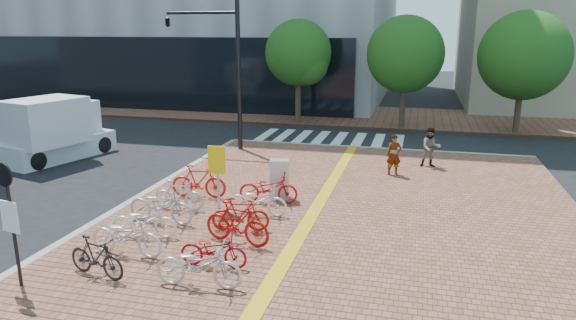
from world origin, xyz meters
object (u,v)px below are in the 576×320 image
(bike_11, at_px, (268,188))
(yellow_sign, at_px, (217,166))
(bike_0, at_px, (96,257))
(bike_10, at_px, (258,200))
(bike_5, at_px, (199,181))
(pedestrian_b, at_px, (431,147))
(bike_2, at_px, (144,221))
(pedestrian_a, at_px, (394,155))
(bike_6, at_px, (199,265))
(bike_7, at_px, (213,250))
(bike_8, at_px, (237,223))
(traffic_light_pole, at_px, (205,46))
(utility_box, at_px, (279,179))
(bike_9, at_px, (240,214))
(notice_sign, at_px, (9,210))
(bike_1, at_px, (126,236))
(box_truck, at_px, (54,130))
(bike_3, at_px, (161,205))
(bike_4, at_px, (179,195))

(bike_11, height_order, yellow_sign, yellow_sign)
(bike_0, bearing_deg, bike_10, -14.64)
(bike_5, relative_size, pedestrian_b, 1.16)
(bike_2, height_order, pedestrian_a, pedestrian_a)
(bike_0, height_order, bike_6, bike_6)
(bike_0, bearing_deg, bike_7, -52.95)
(bike_7, height_order, bike_8, bike_8)
(bike_7, height_order, traffic_light_pole, traffic_light_pole)
(traffic_light_pole, bearing_deg, bike_5, -69.65)
(pedestrian_a, height_order, utility_box, pedestrian_a)
(bike_7, height_order, bike_9, bike_9)
(notice_sign, bearing_deg, pedestrian_b, 54.99)
(bike_1, relative_size, box_truck, 0.38)
(bike_7, distance_m, box_truck, 13.77)
(bike_6, bearing_deg, utility_box, -5.92)
(bike_0, bearing_deg, pedestrian_a, -18.81)
(bike_7, xyz_separation_m, notice_sign, (-3.74, -1.92, 1.33))
(bike_2, relative_size, bike_5, 0.96)
(bike_9, xyz_separation_m, box_truck, (-10.75, 6.18, 0.67))
(bike_3, distance_m, bike_11, 3.48)
(bike_1, relative_size, bike_4, 1.22)
(notice_sign, bearing_deg, bike_11, 60.78)
(bike_10, xyz_separation_m, bike_11, (-0.01, 1.14, 0.02))
(bike_1, height_order, bike_9, bike_1)
(bike_3, bearing_deg, traffic_light_pole, 17.50)
(bike_5, xyz_separation_m, bike_10, (2.39, -1.10, -0.08))
(bike_7, bearing_deg, bike_10, -2.62)
(yellow_sign, bearing_deg, pedestrian_a, 46.06)
(bike_0, height_order, bike_3, bike_3)
(pedestrian_a, distance_m, traffic_light_pole, 9.84)
(bike_5, distance_m, bike_11, 2.38)
(bike_9, bearing_deg, bike_5, 31.97)
(bike_7, bearing_deg, utility_box, -5.15)
(bike_11, bearing_deg, bike_2, 137.17)
(bike_4, distance_m, bike_11, 2.81)
(bike_0, height_order, pedestrian_b, pedestrian_b)
(bike_2, height_order, bike_10, bike_10)
(bike_2, distance_m, bike_8, 2.55)
(bike_8, relative_size, bike_10, 1.05)
(bike_7, height_order, bike_10, bike_10)
(bike_0, xyz_separation_m, pedestrian_b, (7.36, 11.67, 0.32))
(bike_2, xyz_separation_m, traffic_light_pole, (-2.56, 10.46, 4.17))
(bike_10, bearing_deg, bike_11, -1.51)
(bike_4, xyz_separation_m, bike_7, (2.54, -3.37, -0.05))
(bike_3, bearing_deg, bike_7, -128.82)
(box_truck, bearing_deg, bike_2, -40.75)
(bike_4, distance_m, traffic_light_pole, 9.56)
(notice_sign, bearing_deg, box_truck, 124.63)
(bike_11, distance_m, pedestrian_a, 5.68)
(bike_4, bearing_deg, traffic_light_pole, 12.20)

